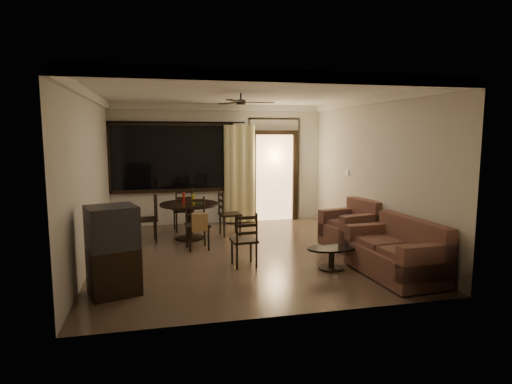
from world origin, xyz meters
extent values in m
plane|color=#7F6651|center=(0.00, 0.00, 0.00)|extent=(5.50, 5.50, 0.00)
plane|color=beige|center=(0.00, 2.75, 1.40)|extent=(5.00, 0.00, 5.00)
plane|color=beige|center=(0.00, -2.75, 1.40)|extent=(5.00, 0.00, 5.00)
plane|color=beige|center=(-2.50, 0.00, 1.40)|extent=(0.00, 5.50, 5.50)
plane|color=beige|center=(2.50, 0.00, 1.40)|extent=(0.00, 5.50, 5.50)
plane|color=white|center=(0.00, 0.00, 2.80)|extent=(5.50, 5.50, 0.00)
cube|color=black|center=(-1.10, 2.72, 1.57)|extent=(2.70, 0.04, 1.45)
cylinder|color=black|center=(-1.00, 2.63, 2.38)|extent=(3.20, 0.03, 0.03)
cube|color=#FFC684|center=(1.35, 2.71, 1.05)|extent=(0.91, 0.03, 2.08)
cube|color=white|center=(2.48, 1.05, 1.30)|extent=(0.02, 0.18, 0.12)
cylinder|color=black|center=(0.00, 0.00, 2.74)|extent=(0.03, 0.03, 0.12)
cylinder|color=black|center=(0.00, 0.00, 2.65)|extent=(0.16, 0.16, 0.08)
cylinder|color=black|center=(-0.83, 1.28, 0.71)|extent=(1.17, 1.17, 0.04)
cylinder|color=black|center=(-0.83, 1.28, 0.36)|extent=(0.12, 0.12, 0.68)
cylinder|color=black|center=(-0.83, 1.28, 0.01)|extent=(0.58, 0.58, 0.03)
cylinder|color=maroon|center=(-0.93, 1.31, 0.84)|extent=(0.06, 0.06, 0.22)
cylinder|color=#B19312|center=(-0.74, 1.23, 0.82)|extent=(0.06, 0.06, 0.18)
cube|color=#267322|center=(-0.63, 1.41, 0.75)|extent=(0.14, 0.10, 0.05)
cube|color=black|center=(-1.67, 1.19, 0.45)|extent=(0.46, 0.46, 0.04)
cube|color=black|center=(0.02, 1.36, 0.45)|extent=(0.46, 0.46, 0.04)
cube|color=black|center=(-0.74, 0.43, 0.45)|extent=(0.46, 0.46, 0.04)
cube|color=#B2894C|center=(-0.72, 0.20, 0.55)|extent=(0.29, 0.11, 0.32)
cube|color=black|center=(-0.91, 2.07, 0.45)|extent=(0.46, 0.46, 0.04)
cube|color=black|center=(-2.03, -1.56, 0.31)|extent=(0.76, 0.72, 0.62)
cube|color=black|center=(-2.03, -1.56, 0.90)|extent=(0.76, 0.72, 0.56)
cube|color=black|center=(-1.73, -1.46, 0.90)|extent=(0.16, 0.43, 0.38)
cube|color=#43241F|center=(1.98, -1.77, 0.22)|extent=(0.93, 1.62, 0.39)
cube|color=#43241F|center=(2.29, -1.74, 0.54)|extent=(0.30, 1.58, 0.64)
cube|color=#43241F|center=(2.02, -2.46, 0.41)|extent=(0.84, 0.23, 0.49)
cube|color=#43241F|center=(1.93, -1.07, 0.41)|extent=(0.84, 0.23, 0.49)
cube|color=#43241F|center=(1.93, -1.77, 0.44)|extent=(0.68, 1.41, 0.12)
cube|color=#43241F|center=(2.05, -0.07, 0.22)|extent=(1.02, 1.02, 0.40)
cube|color=#43241F|center=(2.37, -0.01, 0.56)|extent=(0.37, 0.88, 0.66)
cube|color=#43241F|center=(2.12, -0.41, 0.43)|extent=(0.88, 0.35, 0.51)
cube|color=#43241F|center=(1.98, 0.26, 0.43)|extent=(0.88, 0.35, 0.51)
cube|color=#43241F|center=(2.00, -0.08, 0.46)|extent=(0.73, 0.77, 0.12)
ellipsoid|color=navy|center=(2.00, -0.08, 0.57)|extent=(0.36, 0.30, 0.11)
ellipsoid|color=black|center=(1.20, -1.23, 0.34)|extent=(0.79, 0.48, 0.03)
cylinder|color=black|center=(1.20, -1.23, 0.17)|extent=(0.09, 0.09, 0.32)
cylinder|color=black|center=(1.20, -1.23, 0.01)|extent=(0.39, 0.39, 0.03)
cube|color=black|center=(-0.11, -0.76, 0.42)|extent=(0.42, 0.42, 0.04)
camera|label=1|loc=(-1.41, -7.31, 2.10)|focal=30.00mm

